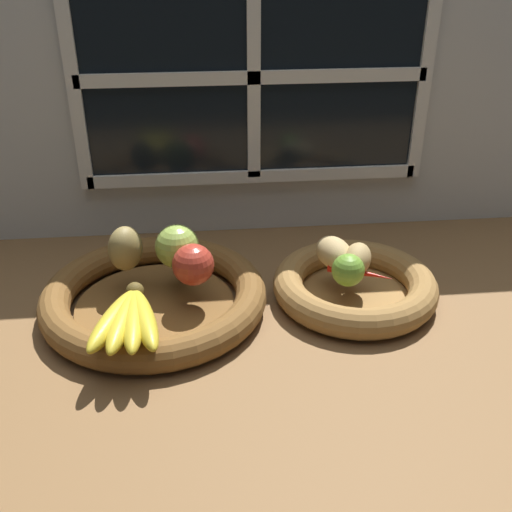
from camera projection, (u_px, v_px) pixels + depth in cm
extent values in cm
cube|color=brown|center=(270.00, 312.00, 100.25)|extent=(140.00, 90.00, 3.00)
cube|color=silver|center=(252.00, 93.00, 112.30)|extent=(140.00, 3.00, 55.00)
cube|color=black|center=(253.00, 77.00, 108.94)|extent=(64.00, 0.80, 38.00)
cube|color=white|center=(254.00, 77.00, 108.42)|extent=(2.40, 1.20, 38.00)
cube|color=white|center=(254.00, 77.00, 108.42)|extent=(64.00, 1.20, 2.40)
cube|color=white|center=(73.00, 81.00, 105.64)|extent=(2.40, 1.20, 40.40)
cube|color=white|center=(425.00, 73.00, 111.21)|extent=(2.40, 1.20, 40.40)
cube|color=white|center=(254.00, 176.00, 117.63)|extent=(64.00, 1.20, 2.40)
cylinder|color=brown|center=(155.00, 306.00, 98.18)|extent=(25.80, 25.80, 1.00)
torus|color=brown|center=(154.00, 296.00, 97.21)|extent=(36.46, 36.46, 4.99)
cylinder|color=olive|center=(354.00, 295.00, 101.06)|extent=(18.34, 18.34, 1.00)
torus|color=olive|center=(355.00, 285.00, 100.09)|extent=(27.36, 27.36, 4.99)
sphere|color=#99B74C|center=(177.00, 246.00, 99.02)|extent=(7.34, 7.34, 7.34)
sphere|color=#B73828|center=(193.00, 266.00, 94.01)|extent=(6.68, 6.68, 6.68)
ellipsoid|color=olive|center=(125.00, 248.00, 98.14)|extent=(7.56, 8.05, 7.61)
ellipsoid|color=gold|center=(113.00, 320.00, 84.37)|extent=(7.86, 15.58, 3.11)
ellipsoid|color=gold|center=(123.00, 320.00, 84.20)|extent=(5.20, 15.68, 3.11)
ellipsoid|color=gold|center=(133.00, 320.00, 84.27)|extent=(3.85, 15.53, 3.11)
ellipsoid|color=gold|center=(144.00, 319.00, 84.57)|extent=(6.60, 15.70, 3.11)
sphere|color=brown|center=(135.00, 291.00, 90.93)|extent=(2.79, 2.79, 2.79)
ellipsoid|color=tan|center=(357.00, 259.00, 97.66)|extent=(6.98, 8.12, 5.04)
ellipsoid|color=tan|center=(334.00, 253.00, 99.60)|extent=(7.43, 9.29, 4.98)
sphere|color=#6B9E33|center=(348.00, 270.00, 94.34)|extent=(5.23, 5.23, 5.23)
cone|color=red|center=(360.00, 273.00, 96.95)|extent=(10.20, 6.69, 1.93)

